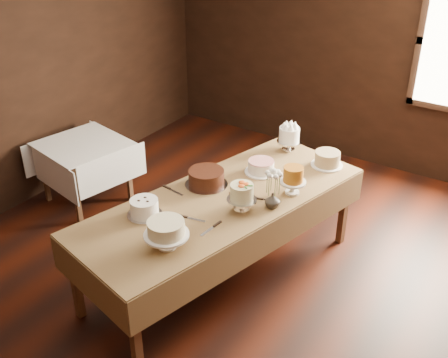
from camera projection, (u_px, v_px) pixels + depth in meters
floor at (212, 282)px, 4.83m from camera, size 5.00×6.00×0.01m
wall_back at (357, 48)px, 6.33m from camera, size 5.00×0.02×2.80m
wall_left at (1, 79)px, 5.35m from camera, size 0.02×6.00×2.80m
display_table at (222, 205)px, 4.55m from camera, size 1.58×2.74×0.80m
side_table at (83, 150)px, 5.75m from camera, size 0.97×0.97×0.69m
cake_meringue at (289, 140)px, 5.27m from camera, size 0.28×0.28×0.25m
cake_speckled at (327, 159)px, 5.01m from camera, size 0.30×0.30×0.14m
cake_lattice at (261, 167)px, 4.90m from camera, size 0.29×0.29×0.11m
cake_caramel at (293, 182)px, 4.55m from camera, size 0.23×0.23×0.26m
cake_chocolate at (206, 178)px, 4.69m from camera, size 0.37×0.37×0.14m
cake_flowers at (242, 199)px, 4.31m from camera, size 0.24×0.24×0.25m
cake_swirl at (144, 208)px, 4.27m from camera, size 0.31×0.31×0.14m
cake_cream at (166, 235)px, 3.88m from camera, size 0.36×0.36×0.23m
cake_server_a at (197, 220)px, 4.24m from camera, size 0.24×0.07×0.01m
cake_server_b at (207, 231)px, 4.11m from camera, size 0.04×0.24×0.01m
cake_server_c at (242, 186)px, 4.70m from camera, size 0.05×0.24×0.01m
cake_server_d at (272, 201)px, 4.49m from camera, size 0.24×0.10×0.01m
cake_server_e at (176, 192)px, 4.61m from camera, size 0.24×0.06×0.01m
flower_vase at (272, 200)px, 4.38m from camera, size 0.16×0.16×0.13m
flower_bouquet at (273, 181)px, 4.29m from camera, size 0.14×0.14×0.20m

